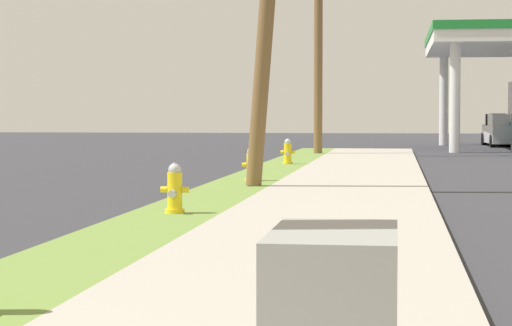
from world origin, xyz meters
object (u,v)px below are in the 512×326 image
Objects in this scene: utility_pole_background at (318,19)px; car_black_by_far_pump at (501,130)px; car_silver_by_near_pump at (506,132)px; fire_hydrant_fourth at (288,153)px; fire_hydrant_third at (251,166)px; fire_hydrant_second at (175,191)px.

car_black_by_far_pump is at bearing 63.15° from utility_pole_background.
utility_pole_background reaches higher than car_silver_by_near_pump.
utility_pole_background is (0.26, 8.14, 4.64)m from fire_hydrant_fourth.
fire_hydrant_fourth is (0.00, 7.46, 0.00)m from fire_hydrant_third.
car_black_by_far_pump reaches higher than fire_hydrant_second.
fire_hydrant_second is at bearing -90.88° from utility_pole_background.
fire_hydrant_third is at bearing -104.98° from car_black_by_far_pump.
fire_hydrant_third is 0.16× the size of car_silver_by_near_pump.
fire_hydrant_third and fire_hydrant_fourth have the same top height.
car_black_by_far_pump is at bearing 70.77° from fire_hydrant_fourth.
fire_hydrant_third is at bearing 89.28° from fire_hydrant_second.
car_silver_by_near_pump is at bearing 57.56° from utility_pole_background.
car_silver_by_near_pump is 0.99× the size of car_black_by_far_pump.
fire_hydrant_fourth is 0.08× the size of utility_pole_background.
car_silver_by_near_pump is at bearing -91.69° from car_black_by_far_pump.
car_silver_by_near_pump is at bearing 76.58° from fire_hydrant_second.
car_silver_by_near_pump is (8.19, 12.88, -4.36)m from utility_pole_background.
fire_hydrant_fourth is (0.09, 14.80, 0.00)m from fire_hydrant_second.
car_black_by_far_pump is (8.55, 31.97, 0.28)m from fire_hydrant_third.
fire_hydrant_second is at bearing -90.36° from fire_hydrant_fourth.
fire_hydrant_third is at bearing -106.53° from car_silver_by_near_pump.
utility_pole_background is (0.26, 15.59, 4.64)m from fire_hydrant_third.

